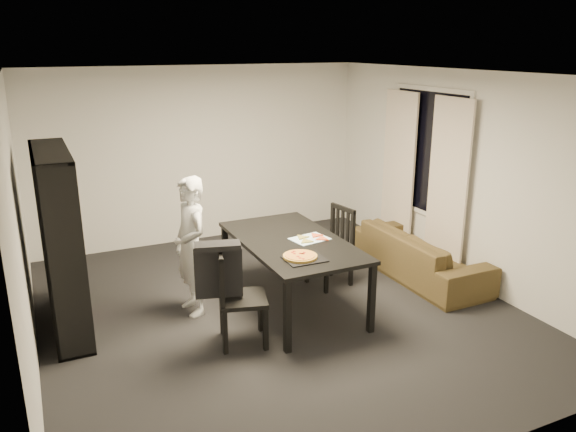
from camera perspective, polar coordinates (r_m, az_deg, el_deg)
name	(u,v)px	position (r m, az deg, el deg)	size (l,w,h in m)	color
room	(276,199)	(5.99, -1.18, 1.73)	(5.01, 5.51, 2.61)	black
window_pane	(428,153)	(7.73, 14.08, 6.26)	(0.02, 1.40, 1.60)	black
window_frame	(428,153)	(7.73, 14.05, 6.25)	(0.03, 1.52, 1.72)	white
curtain_left	(447,188)	(7.36, 15.89, 2.80)	(0.03, 0.70, 2.25)	beige
curtain_right	(398,171)	(8.15, 11.15, 4.47)	(0.03, 0.70, 2.25)	beige
bookshelf	(60,242)	(6.19, -22.12, -2.44)	(0.35, 1.50, 1.90)	black
dining_table	(292,246)	(6.26, 0.39, -3.06)	(1.06, 1.92, 0.80)	black
chair_left	(233,291)	(5.58, -5.61, -7.58)	(0.57, 0.57, 0.99)	black
chair_right	(335,240)	(6.97, 4.83, -2.48)	(0.52, 0.52, 0.98)	black
draped_jacket	(218,268)	(5.47, -7.11, -5.24)	(0.47, 0.30, 0.55)	black
person	(191,246)	(6.21, -9.82, -3.06)	(0.57, 0.37, 1.55)	silver
baking_tray	(304,259)	(5.69, 1.68, -4.38)	(0.40, 0.32, 0.01)	black
pepperoni_pizza	(300,256)	(5.70, 1.24, -4.09)	(0.35, 0.35, 0.03)	#AF8533
kitchen_towel	(310,239)	(6.27, 2.21, -2.34)	(0.40, 0.30, 0.01)	white
pizza_slices	(311,238)	(6.26, 2.38, -2.25)	(0.37, 0.31, 0.01)	#C97F3E
sofa	(419,254)	(7.43, 13.17, -3.76)	(2.03, 0.80, 0.59)	#3C3618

